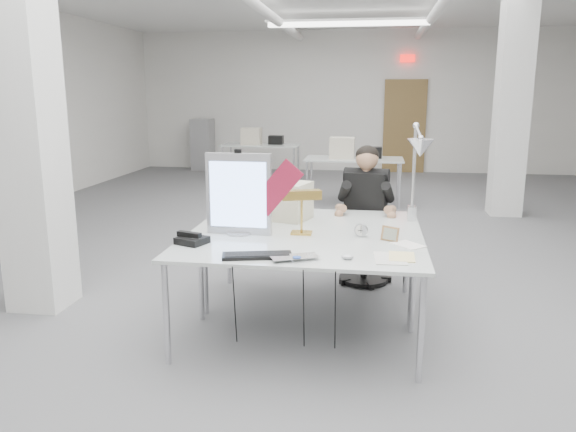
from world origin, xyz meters
name	(u,v)px	position (x,y,z in m)	size (l,w,h in m)	color
room_shell	(332,104)	(0.04, 0.13, 1.69)	(10.04, 14.04, 3.24)	#5B5B5E
desk_main	(298,249)	(0.00, -2.50, 0.74)	(1.80, 0.90, 0.03)	silver
desk_second	(312,221)	(0.00, -1.60, 0.74)	(1.80, 0.90, 0.03)	silver
bg_desk_a	(354,159)	(0.20, 3.00, 0.74)	(1.60, 0.80, 0.03)	silver
bg_desk_b	(261,145)	(-1.80, 5.20, 0.74)	(1.60, 0.80, 0.03)	silver
filing_cabinet	(203,144)	(-3.50, 6.65, 0.60)	(0.45, 0.55, 1.20)	gray
office_chair	(365,225)	(0.45, -0.97, 0.58)	(0.57, 0.57, 1.15)	black
seated_person	(366,192)	(0.45, -1.02, 0.90)	(0.46, 0.58, 0.87)	black
monitor	(239,194)	(-0.50, -2.18, 1.07)	(0.50, 0.05, 0.62)	#AEADB2
pennant	(277,188)	(-0.20, -2.21, 1.13)	(0.43, 0.01, 0.18)	maroon
keyboard	(257,256)	(-0.24, -2.77, 0.77)	(0.46, 0.15, 0.02)	black
laptop	(297,260)	(0.04, -2.83, 0.77)	(0.31, 0.20, 0.02)	#A5A6AA
mouse	(347,257)	(0.36, -2.73, 0.77)	(0.08, 0.05, 0.03)	#B0B0B5
bankers_lamp	(302,214)	(-0.02, -2.11, 0.91)	(0.28, 0.11, 0.32)	gold
desk_phone	(192,240)	(-0.77, -2.51, 0.78)	(0.20, 0.18, 0.05)	black
picture_frame_left	(217,226)	(-0.68, -2.16, 0.81)	(0.13, 0.01, 0.10)	#A47B46
picture_frame_right	(390,234)	(0.65, -2.22, 0.81)	(0.14, 0.01, 0.11)	#A67547
desk_clock	(361,230)	(0.43, -2.12, 0.81)	(0.10, 0.10, 0.03)	#AAAAAF
paper_stack_a	(390,258)	(0.64, -2.67, 0.76)	(0.20, 0.29, 0.01)	silver
paper_stack_b	(402,257)	(0.71, -2.63, 0.76)	(0.17, 0.23, 0.01)	#FEE798
paper_stack_c	(408,245)	(0.77, -2.32, 0.76)	(0.22, 0.15, 0.01)	white
beige_monitor	(288,201)	(-0.20, -1.62, 0.92)	(0.34, 0.32, 0.32)	beige
architect_lamp	(416,165)	(0.85, -1.75, 1.26)	(0.27, 0.78, 1.00)	#B7B7BB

